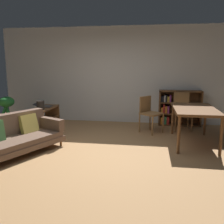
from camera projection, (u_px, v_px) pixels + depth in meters
name	position (u px, v px, depth m)	size (l,w,h in m)	color
ground_plane	(98.00, 153.00, 4.72)	(8.16, 8.16, 0.00)	#A87A4C
back_wall_panel	(117.00, 75.00, 7.09)	(6.80, 0.10, 2.70)	silver
fabric_couch	(6.00, 138.00, 4.51)	(1.60, 2.20, 0.73)	brown
media_console	(45.00, 119.00, 6.28)	(0.40, 1.04, 0.59)	brown
open_laptop	(44.00, 106.00, 6.35)	(0.47, 0.36, 0.08)	#333338
desk_speaker	(40.00, 105.00, 5.97)	(0.18, 0.18, 0.21)	#2D2823
potted_floor_plant	(7.00, 109.00, 6.26)	(0.41, 0.48, 0.86)	#9E9389
dining_table	(194.00, 111.00, 5.15)	(0.85, 1.48, 0.76)	brown
dining_chair_near	(149.00, 112.00, 6.08)	(0.62, 0.62, 0.88)	olive
dining_chair_far	(182.00, 109.00, 6.34)	(0.47, 0.47, 0.94)	olive
bookshelf	(177.00, 108.00, 6.82)	(1.13, 0.31, 0.96)	brown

